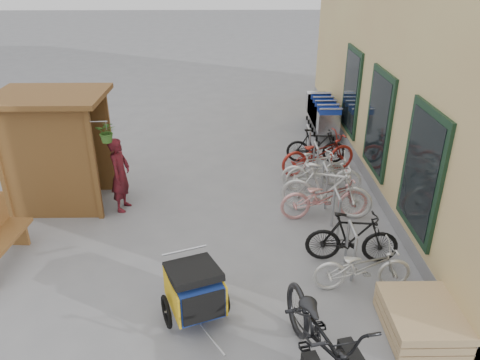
{
  "coord_description": "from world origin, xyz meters",
  "views": [
    {
      "loc": [
        0.37,
        -6.39,
        4.85
      ],
      "look_at": [
        0.5,
        1.5,
        1.0
      ],
      "focal_mm": 35.0,
      "sensor_mm": 36.0,
      "label": 1
    }
  ],
  "objects_px": {
    "shopping_carts": "(322,111)",
    "bike_6": "(318,154)",
    "cargo_bike": "(321,340)",
    "bike_1": "(352,238)",
    "bike_2": "(325,197)",
    "bike_5": "(316,170)",
    "pallet_stack": "(421,320)",
    "bike_0": "(363,267)",
    "person_kiosk": "(120,175)",
    "child_trailer": "(195,289)",
    "bike_4": "(321,173)",
    "kiosk": "(51,135)",
    "bike_3": "(326,190)",
    "bike_7": "(316,146)"
  },
  "relations": [
    {
      "from": "child_trailer",
      "to": "bike_2",
      "type": "distance_m",
      "value": 3.7
    },
    {
      "from": "person_kiosk",
      "to": "bike_4",
      "type": "xyz_separation_m",
      "value": [
        4.25,
        0.7,
        -0.32
      ]
    },
    {
      "from": "child_trailer",
      "to": "pallet_stack",
      "type": "bearing_deg",
      "value": -27.4
    },
    {
      "from": "bike_2",
      "to": "bike_6",
      "type": "height_order",
      "value": "bike_6"
    },
    {
      "from": "bike_7",
      "to": "bike_0",
      "type": "bearing_deg",
      "value": -175.33
    },
    {
      "from": "child_trailer",
      "to": "bike_2",
      "type": "bearing_deg",
      "value": 28.83
    },
    {
      "from": "pallet_stack",
      "to": "child_trailer",
      "type": "xyz_separation_m",
      "value": [
        -3.19,
        0.36,
        0.3
      ]
    },
    {
      "from": "bike_3",
      "to": "bike_7",
      "type": "distance_m",
      "value": 2.66
    },
    {
      "from": "bike_1",
      "to": "shopping_carts",
      "type": "bearing_deg",
      "value": 0.25
    },
    {
      "from": "pallet_stack",
      "to": "person_kiosk",
      "type": "height_order",
      "value": "person_kiosk"
    },
    {
      "from": "cargo_bike",
      "to": "person_kiosk",
      "type": "distance_m",
      "value": 5.51
    },
    {
      "from": "bike_3",
      "to": "bike_4",
      "type": "distance_m",
      "value": 1.03
    },
    {
      "from": "shopping_carts",
      "to": "person_kiosk",
      "type": "relative_size",
      "value": 1.58
    },
    {
      "from": "kiosk",
      "to": "bike_7",
      "type": "relative_size",
      "value": 1.68
    },
    {
      "from": "bike_3",
      "to": "bike_4",
      "type": "xyz_separation_m",
      "value": [
        0.09,
        1.02,
        -0.09
      ]
    },
    {
      "from": "bike_0",
      "to": "bike_6",
      "type": "bearing_deg",
      "value": -3.32
    },
    {
      "from": "shopping_carts",
      "to": "bike_6",
      "type": "xyz_separation_m",
      "value": [
        -0.57,
        -2.86,
        -0.15
      ]
    },
    {
      "from": "pallet_stack",
      "to": "bike_0",
      "type": "xyz_separation_m",
      "value": [
        -0.61,
        0.97,
        0.2
      ]
    },
    {
      "from": "shopping_carts",
      "to": "bike_5",
      "type": "bearing_deg",
      "value": -101.74
    },
    {
      "from": "bike_3",
      "to": "bike_7",
      "type": "height_order",
      "value": "bike_3"
    },
    {
      "from": "child_trailer",
      "to": "person_kiosk",
      "type": "xyz_separation_m",
      "value": [
        -1.73,
        3.27,
        0.28
      ]
    },
    {
      "from": "bike_1",
      "to": "bike_4",
      "type": "distance_m",
      "value": 2.64
    },
    {
      "from": "bike_0",
      "to": "bike_4",
      "type": "relative_size",
      "value": 0.89
    },
    {
      "from": "child_trailer",
      "to": "person_kiosk",
      "type": "distance_m",
      "value": 3.71
    },
    {
      "from": "bike_0",
      "to": "bike_5",
      "type": "distance_m",
      "value": 3.55
    },
    {
      "from": "shopping_carts",
      "to": "bike_0",
      "type": "relative_size",
      "value": 1.59
    },
    {
      "from": "shopping_carts",
      "to": "bike_5",
      "type": "relative_size",
      "value": 1.67
    },
    {
      "from": "pallet_stack",
      "to": "bike_1",
      "type": "xyz_separation_m",
      "value": [
        -0.61,
        1.7,
        0.26
      ]
    },
    {
      "from": "bike_1",
      "to": "bike_3",
      "type": "xyz_separation_m",
      "value": [
        -0.15,
        1.62,
        0.08
      ]
    },
    {
      "from": "bike_3",
      "to": "kiosk",
      "type": "bearing_deg",
      "value": 102.12
    },
    {
      "from": "bike_0",
      "to": "bike_4",
      "type": "xyz_separation_m",
      "value": [
        -0.07,
        3.37,
        0.05
      ]
    },
    {
      "from": "bike_2",
      "to": "bike_5",
      "type": "height_order",
      "value": "bike_2"
    },
    {
      "from": "cargo_bike",
      "to": "bike_1",
      "type": "bearing_deg",
      "value": 56.12
    },
    {
      "from": "person_kiosk",
      "to": "bike_5",
      "type": "relative_size",
      "value": 1.06
    },
    {
      "from": "pallet_stack",
      "to": "bike_0",
      "type": "relative_size",
      "value": 0.77
    },
    {
      "from": "bike_5",
      "to": "bike_6",
      "type": "distance_m",
      "value": 0.85
    },
    {
      "from": "pallet_stack",
      "to": "person_kiosk",
      "type": "bearing_deg",
      "value": 143.59
    },
    {
      "from": "shopping_carts",
      "to": "person_kiosk",
      "type": "xyz_separation_m",
      "value": [
        -4.92,
        -4.57,
        0.13
      ]
    },
    {
      "from": "bike_2",
      "to": "bike_5",
      "type": "distance_m",
      "value": 1.33
    },
    {
      "from": "bike_1",
      "to": "bike_2",
      "type": "height_order",
      "value": "bike_1"
    },
    {
      "from": "kiosk",
      "to": "bike_1",
      "type": "bearing_deg",
      "value": -20.94
    },
    {
      "from": "bike_0",
      "to": "bike_7",
      "type": "relative_size",
      "value": 1.05
    },
    {
      "from": "pallet_stack",
      "to": "bike_0",
      "type": "bearing_deg",
      "value": 121.95
    },
    {
      "from": "pallet_stack",
      "to": "bike_4",
      "type": "height_order",
      "value": "bike_4"
    },
    {
      "from": "pallet_stack",
      "to": "child_trailer",
      "type": "relative_size",
      "value": 0.76
    },
    {
      "from": "person_kiosk",
      "to": "bike_4",
      "type": "relative_size",
      "value": 0.89
    },
    {
      "from": "bike_2",
      "to": "shopping_carts",
      "type": "bearing_deg",
      "value": -13.46
    },
    {
      "from": "pallet_stack",
      "to": "bike_0",
      "type": "distance_m",
      "value": 1.16
    },
    {
      "from": "child_trailer",
      "to": "bike_2",
      "type": "relative_size",
      "value": 0.89
    },
    {
      "from": "bike_0",
      "to": "kiosk",
      "type": "bearing_deg",
      "value": 59.99
    }
  ]
}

